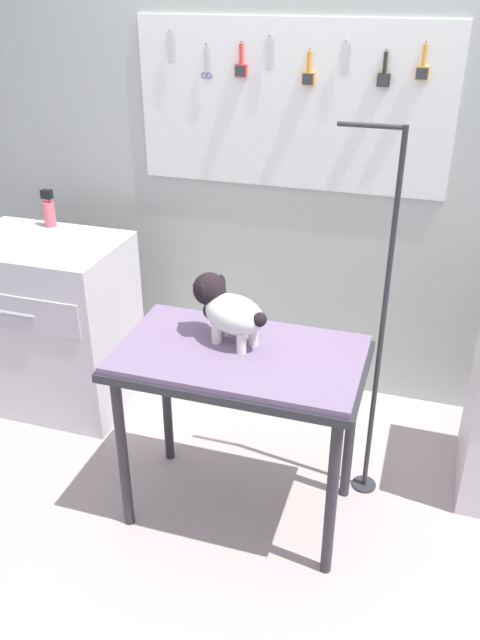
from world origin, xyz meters
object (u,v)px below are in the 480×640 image
(grooming_table, at_px, (240,371))
(grooming_arm, at_px, (378,343))
(dog, at_px, (227,309))
(counter_left, at_px, (52,324))

(grooming_table, distance_m, grooming_arm, 0.59)
(grooming_arm, bearing_deg, dog, -157.45)
(dog, bearing_deg, grooming_arm, 22.55)
(grooming_table, height_order, counter_left, counter_left)
(grooming_arm, relative_size, counter_left, 1.77)
(grooming_table, relative_size, grooming_arm, 0.60)
(grooming_arm, relative_size, dog, 4.59)
(grooming_table, distance_m, counter_left, 1.34)
(grooming_arm, bearing_deg, grooming_table, -148.61)
(grooming_arm, xyz_separation_m, dog, (-0.57, -0.24, 0.19))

